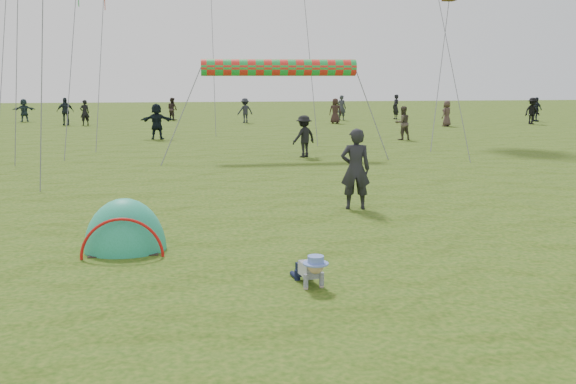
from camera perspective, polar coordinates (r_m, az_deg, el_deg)
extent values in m
plane|color=#173D09|center=(9.64, 0.97, -8.76)|extent=(140.00, 140.00, 0.00)
ellipsoid|color=#1F9662|center=(12.18, -14.22, -5.00)|extent=(1.49, 1.23, 1.92)
imported|color=black|center=(15.31, 6.01, 2.05)|extent=(0.76, 0.56, 1.93)
imported|color=#2C2E37|center=(46.23, 4.79, 7.48)|extent=(0.77, 0.74, 1.78)
imported|color=#1D222D|center=(47.97, 21.19, 6.86)|extent=(0.67, 1.06, 1.68)
imported|color=black|center=(45.18, 20.89, 6.75)|extent=(1.24, 0.87, 1.74)
imported|color=black|center=(32.86, -11.58, 6.16)|extent=(1.69, 0.65, 1.78)
imported|color=black|center=(47.80, 9.56, 7.47)|extent=(0.54, 0.72, 1.80)
imported|color=#312524|center=(46.80, -10.24, 7.28)|extent=(0.98, 0.99, 1.61)
imported|color=#23252D|center=(43.60, -3.84, 7.24)|extent=(1.21, 0.91, 1.66)
imported|color=#43312D|center=(41.72, 13.93, 6.79)|extent=(0.93, 0.88, 1.61)
imported|color=#283942|center=(48.11, -22.41, 6.73)|extent=(1.54, 0.92, 1.58)
imported|color=black|center=(43.33, -17.62, 6.74)|extent=(0.70, 0.61, 1.62)
imported|color=#453C33|center=(32.37, 10.14, 6.05)|extent=(0.93, 0.80, 1.67)
imported|color=#1D252C|center=(43.86, -19.20, 6.78)|extent=(1.07, 0.53, 1.77)
imported|color=black|center=(25.07, 1.42, 4.97)|extent=(1.22, 1.08, 1.63)
imported|color=black|center=(43.03, 4.22, 7.20)|extent=(0.95, 0.77, 1.67)
cylinder|color=red|center=(25.13, -0.79, 11.00)|extent=(5.98, 0.64, 0.64)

